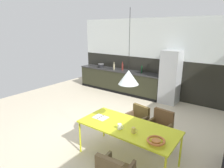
% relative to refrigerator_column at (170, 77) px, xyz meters
% --- Properties ---
extents(ground_plane, '(9.10, 9.10, 0.00)m').
position_rel_refrigerator_column_xyz_m(ground_plane, '(-0.62, -3.04, -0.92)').
color(ground_plane, beige).
extents(back_wall_splashback_dark, '(7.00, 0.12, 1.45)m').
position_rel_refrigerator_column_xyz_m(back_wall_splashback_dark, '(-0.62, 0.36, -0.19)').
color(back_wall_splashback_dark, black).
rests_on(back_wall_splashback_dark, ground).
extents(back_wall_panel_upper, '(7.00, 0.12, 1.45)m').
position_rel_refrigerator_column_xyz_m(back_wall_panel_upper, '(-0.62, 0.36, 1.26)').
color(back_wall_panel_upper, silver).
rests_on(back_wall_panel_upper, back_wall_splashback_dark).
extents(kitchen_counter, '(3.68, 0.63, 0.91)m').
position_rel_refrigerator_column_xyz_m(kitchen_counter, '(-2.15, -0.00, -0.47)').
color(kitchen_counter, '#2B2C1C').
rests_on(kitchen_counter, ground).
extents(refrigerator_column, '(0.60, 0.60, 1.84)m').
position_rel_refrigerator_column_xyz_m(refrigerator_column, '(0.00, 0.00, 0.00)').
color(refrigerator_column, '#ADAFB2').
rests_on(refrigerator_column, ground).
extents(dining_table, '(1.91, 0.87, 0.73)m').
position_rel_refrigerator_column_xyz_m(dining_table, '(0.47, -3.51, -0.23)').
color(dining_table, gold).
rests_on(dining_table, ground).
extents(armchair_near_window, '(0.53, 0.52, 0.81)m').
position_rel_refrigerator_column_xyz_m(armchair_near_window, '(0.79, -2.66, -0.42)').
color(armchair_near_window, brown).
rests_on(armchair_near_window, ground).
extents(armchair_by_stool, '(0.56, 0.55, 0.76)m').
position_rel_refrigerator_column_xyz_m(armchair_by_stool, '(0.21, -2.65, -0.43)').
color(armchair_by_stool, brown).
rests_on(armchair_by_stool, ground).
extents(fruit_bowl, '(0.30, 0.30, 0.07)m').
position_rel_refrigerator_column_xyz_m(fruit_bowl, '(1.14, -3.73, -0.15)').
color(fruit_bowl, '#B2662D').
rests_on(fruit_bowl, dining_table).
extents(open_book, '(0.29, 0.23, 0.02)m').
position_rel_refrigerator_column_xyz_m(open_book, '(-0.19, -3.54, -0.18)').
color(open_book, white).
rests_on(open_book, dining_table).
extents(mug_glass_clear, '(0.12, 0.08, 0.11)m').
position_rel_refrigerator_column_xyz_m(mug_glass_clear, '(0.41, -3.70, -0.14)').
color(mug_glass_clear, white).
rests_on(mug_glass_clear, dining_table).
extents(mug_wide_latte, '(0.12, 0.07, 0.11)m').
position_rel_refrigerator_column_xyz_m(mug_wide_latte, '(0.69, -3.66, -0.14)').
color(mug_wide_latte, gold).
rests_on(mug_wide_latte, dining_table).
extents(cooking_pot, '(0.24, 0.24, 0.18)m').
position_rel_refrigerator_column_xyz_m(cooking_pot, '(-3.06, -0.03, 0.07)').
color(cooking_pot, black).
rests_on(cooking_pot, kitchen_counter).
extents(bottle_wine_green, '(0.06, 0.06, 0.31)m').
position_rel_refrigerator_column_xyz_m(bottle_wine_green, '(-1.13, 0.04, 0.12)').
color(bottle_wine_green, '#0F3319').
rests_on(bottle_wine_green, kitchen_counter).
extents(bottle_oil_tall, '(0.07, 0.07, 0.34)m').
position_rel_refrigerator_column_xyz_m(bottle_oil_tall, '(-2.01, 0.05, 0.12)').
color(bottle_oil_tall, maroon).
rests_on(bottle_oil_tall, kitchen_counter).
extents(bottle_vinegar_dark, '(0.07, 0.07, 0.29)m').
position_rel_refrigerator_column_xyz_m(bottle_vinegar_dark, '(-2.37, -0.03, 0.10)').
color(bottle_vinegar_dark, tan).
rests_on(bottle_vinegar_dark, kitchen_counter).
extents(pendant_lamp_over_table_near, '(0.37, 0.37, 1.28)m').
position_rel_refrigerator_column_xyz_m(pendant_lamp_over_table_near, '(0.47, -3.53, 0.78)').
color(pendant_lamp_over_table_near, black).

